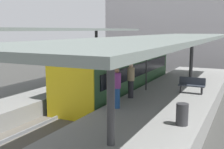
{
  "coord_description": "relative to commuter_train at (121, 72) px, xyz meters",
  "views": [
    {
      "loc": [
        7.32,
        -11.94,
        4.42
      ],
      "look_at": [
        0.14,
        2.6,
        1.8
      ],
      "focal_mm": 44.32,
      "sensor_mm": 36.0,
      "label": 1
    }
  ],
  "objects": [
    {
      "name": "ground_plane",
      "position": [
        0.0,
        -4.25,
        -1.73
      ],
      "size": [
        80.0,
        80.0,
        0.0
      ],
      "primitive_type": "plane",
      "color": "#383835"
    },
    {
      "name": "platform_left",
      "position": [
        -3.8,
        -4.25,
        -1.23
      ],
      "size": [
        4.4,
        28.0,
        1.0
      ],
      "primitive_type": "cube",
      "color": "gray",
      "rests_on": "ground_plane"
    },
    {
      "name": "platform_right",
      "position": [
        3.8,
        -4.25,
        -1.23
      ],
      "size": [
        4.4,
        28.0,
        1.0
      ],
      "primitive_type": "cube",
      "color": "gray",
      "rests_on": "ground_plane"
    },
    {
      "name": "track_ballast",
      "position": [
        0.0,
        -4.25,
        -1.63
      ],
      "size": [
        3.2,
        28.0,
        0.2
      ],
      "primitive_type": "cube",
      "color": "#59544C",
      "rests_on": "ground_plane"
    },
    {
      "name": "rail_near_side",
      "position": [
        -0.72,
        -4.25,
        -1.46
      ],
      "size": [
        0.08,
        28.0,
        0.14
      ],
      "primitive_type": "cube",
      "color": "slate",
      "rests_on": "track_ballast"
    },
    {
      "name": "rail_far_side",
      "position": [
        0.72,
        -4.25,
        -1.46
      ],
      "size": [
        0.08,
        28.0,
        0.14
      ],
      "primitive_type": "cube",
      "color": "slate",
      "rests_on": "track_ballast"
    },
    {
      "name": "commuter_train",
      "position": [
        0.0,
        0.0,
        0.0
      ],
      "size": [
        2.78,
        11.76,
        3.1
      ],
      "color": "#2D5633",
      "rests_on": "track_ballast"
    },
    {
      "name": "canopy_left",
      "position": [
        -3.8,
        -2.85,
        2.67
      ],
      "size": [
        4.18,
        21.0,
        3.53
      ],
      "color": "#333335",
      "rests_on": "platform_left"
    },
    {
      "name": "canopy_right",
      "position": [
        3.8,
        -2.85,
        2.27
      ],
      "size": [
        4.18,
        21.0,
        3.11
      ],
      "color": "#333335",
      "rests_on": "platform_right"
    },
    {
      "name": "platform_bench",
      "position": [
        4.69,
        -1.02,
        -0.26
      ],
      "size": [
        1.4,
        0.41,
        0.86
      ],
      "color": "black",
      "rests_on": "platform_right"
    },
    {
      "name": "platform_sign",
      "position": [
        2.19,
        -1.37,
        0.9
      ],
      "size": [
        0.9,
        0.08,
        2.21
      ],
      "color": "#262628",
      "rests_on": "platform_right"
    },
    {
      "name": "litter_bin",
      "position": [
        5.33,
        -6.43,
        -0.33
      ],
      "size": [
        0.44,
        0.44,
        0.8
      ],
      "primitive_type": "cylinder",
      "color": "#2D2D30",
      "rests_on": "platform_right"
    },
    {
      "name": "passenger_near_bench",
      "position": [
        2.11,
        -3.49,
        0.2
      ],
      "size": [
        0.36,
        0.36,
        1.78
      ],
      "color": "#232328",
      "rests_on": "platform_right"
    },
    {
      "name": "passenger_mid_platform",
      "position": [
        2.26,
        -5.48,
        0.21
      ],
      "size": [
        0.36,
        0.36,
        1.8
      ],
      "color": "navy",
      "rests_on": "platform_right"
    },
    {
      "name": "station_building_backdrop",
      "position": [
        1.18,
        15.75,
        3.77
      ],
      "size": [
        18.0,
        6.0,
        11.0
      ],
      "primitive_type": "cube",
      "color": "#B7B2B7",
      "rests_on": "ground_plane"
    }
  ]
}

